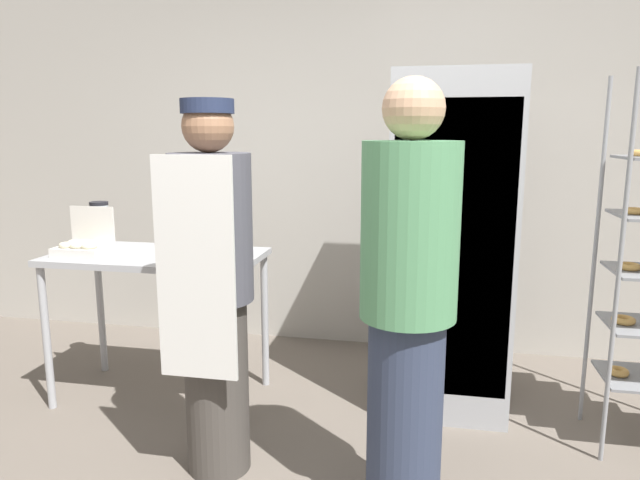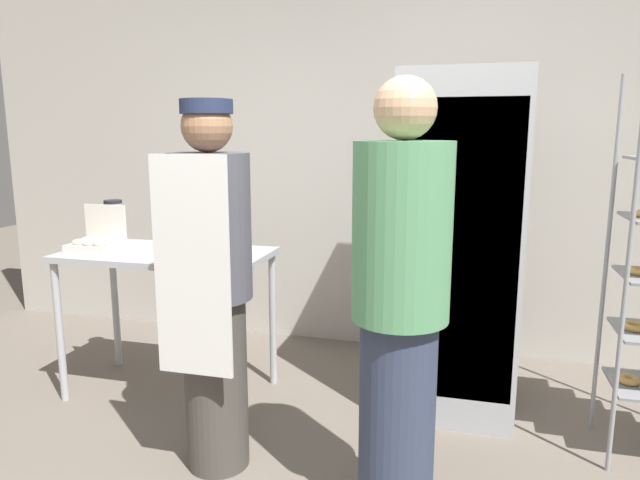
% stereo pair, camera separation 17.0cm
% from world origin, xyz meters
% --- Properties ---
extents(back_wall, '(6.40, 0.12, 2.84)m').
position_xyz_m(back_wall, '(0.00, 2.37, 1.42)').
color(back_wall, '#B7B2A8').
rests_on(back_wall, ground_plane).
extents(refrigerator, '(0.66, 0.73, 1.89)m').
position_xyz_m(refrigerator, '(0.57, 1.47, 0.95)').
color(refrigerator, '#ADAFB5').
rests_on(refrigerator, ground_plane).
extents(prep_counter, '(1.20, 0.62, 0.88)m').
position_xyz_m(prep_counter, '(-1.09, 1.18, 0.78)').
color(prep_counter, '#ADAFB5').
rests_on(prep_counter, ground_plane).
extents(donut_box, '(0.28, 0.22, 0.27)m').
position_xyz_m(donut_box, '(-1.49, 1.08, 0.93)').
color(donut_box, silver).
rests_on(donut_box, prep_counter).
extents(blender_pitcher, '(0.14, 0.14, 0.27)m').
position_xyz_m(blender_pitcher, '(-1.55, 1.35, 1.00)').
color(blender_pitcher, '#99999E').
rests_on(blender_pitcher, prep_counter).
extents(person_baker, '(0.36, 0.38, 1.71)m').
position_xyz_m(person_baker, '(-0.48, 0.53, 0.89)').
color(person_baker, '#47423D').
rests_on(person_baker, ground_plane).
extents(person_customer, '(0.38, 0.38, 1.77)m').
position_xyz_m(person_customer, '(0.39, 0.36, 0.90)').
color(person_customer, '#333D56').
rests_on(person_customer, ground_plane).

